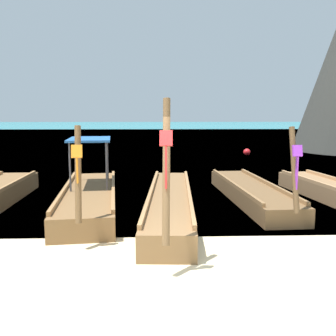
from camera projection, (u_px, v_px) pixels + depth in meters
The scene contains 6 objects.
ground at pixel (179, 291), 5.43m from camera, with size 120.00×120.00×0.00m, color beige.
sea_water at pixel (157, 129), 67.20m from camera, with size 120.00×120.00×0.00m, color teal.
longtail_boat_orange_ribbon at pixel (90, 197), 10.22m from camera, with size 1.97×6.21×2.33m.
longtail_boat_red_ribbon at pixel (170, 202), 9.73m from camera, with size 1.44×7.44×2.81m.
longtail_boat_violet_ribbon at pixel (251, 193), 11.10m from camera, with size 1.46×6.13×2.28m.
mooring_buoy_near at pixel (247, 152), 23.21m from camera, with size 0.43×0.43×0.43m.
Camera 1 is at (-0.34, -5.12, 2.54)m, focal length 40.18 mm.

